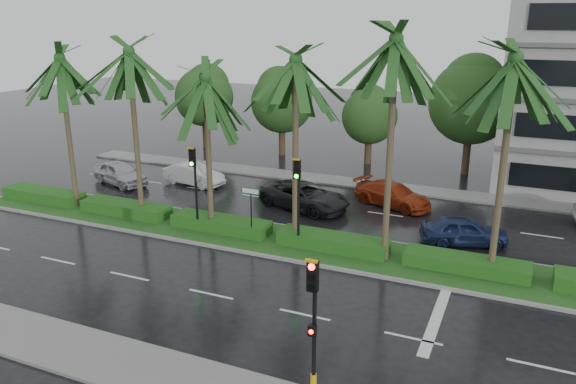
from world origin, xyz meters
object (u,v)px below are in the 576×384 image
at_px(signal_median_left, 194,177).
at_px(car_blue, 464,231).
at_px(signal_near, 313,323).
at_px(car_red, 393,194).
at_px(car_darkgrey, 304,196).
at_px(car_white, 194,174).
at_px(street_sign, 251,200).
at_px(car_silver, 120,173).

bearing_deg(signal_median_left, car_blue, 17.76).
bearing_deg(signal_near, car_red, 96.34).
height_order(signal_median_left, car_red, signal_median_left).
bearing_deg(car_darkgrey, car_blue, -85.65).
bearing_deg(car_white, signal_near, -131.17).
distance_m(car_white, car_blue, 17.69).
bearing_deg(car_red, street_sign, 169.23).
relative_size(street_sign, car_silver, 0.60).
bearing_deg(car_white, signal_median_left, -138.75).
bearing_deg(street_sign, signal_near, -54.66).
bearing_deg(signal_near, car_white, 131.12).
bearing_deg(street_sign, car_darkgrey, 84.94).
height_order(car_silver, car_blue, car_silver).
xyz_separation_m(car_silver, car_red, (17.37, 2.77, -0.06)).
height_order(street_sign, car_silver, street_sign).
height_order(signal_median_left, car_blue, signal_median_left).
relative_size(car_red, car_blue, 1.15).
height_order(street_sign, car_darkgrey, street_sign).
xyz_separation_m(car_white, car_darkgrey, (8.37, -1.52, 0.06)).
bearing_deg(car_red, signal_median_left, 156.92).
bearing_deg(signal_median_left, signal_near, -44.09).
height_order(signal_near, car_red, signal_near).
bearing_deg(car_silver, car_red, -62.58).
distance_m(signal_near, car_white, 22.68).
height_order(signal_near, signal_median_left, signal_median_left).
xyz_separation_m(signal_near, street_sign, (-7.00, 9.87, -0.38)).
bearing_deg(car_red, car_white, 115.12).
height_order(signal_near, car_white, signal_near).
height_order(car_darkgrey, car_blue, car_darkgrey).
distance_m(street_sign, car_red, 9.66).
xyz_separation_m(signal_near, car_red, (-2.00, 18.00, -1.82)).
xyz_separation_m(car_darkgrey, car_blue, (9.00, -1.82, -0.05)).
xyz_separation_m(street_sign, car_red, (5.00, 8.13, -1.44)).
bearing_deg(signal_median_left, car_white, 123.53).
bearing_deg(car_blue, signal_near, 151.31).
distance_m(signal_near, car_silver, 24.70).
xyz_separation_m(signal_near, car_white, (-14.87, 17.03, -1.81)).
distance_m(signal_median_left, car_silver, 11.12).
bearing_deg(signal_near, street_sign, 125.34).
bearing_deg(signal_median_left, car_darkgrey, 59.01).
xyz_separation_m(signal_near, car_blue, (2.50, 13.69, -1.81)).
bearing_deg(car_red, car_silver, 119.87).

